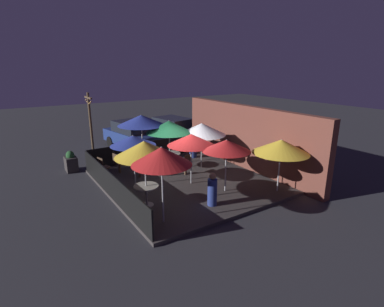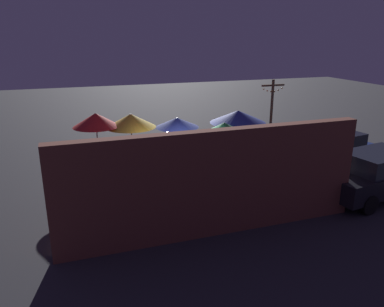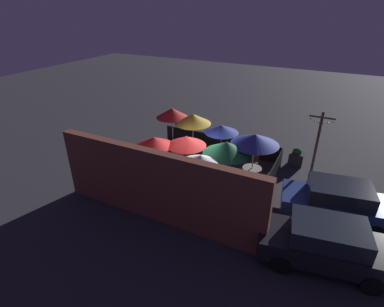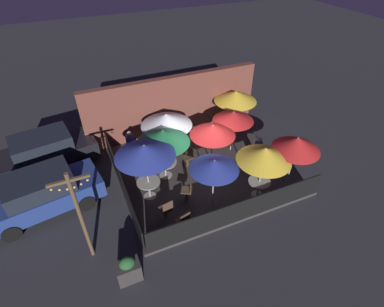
{
  "view_description": "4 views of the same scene",
  "coord_description": "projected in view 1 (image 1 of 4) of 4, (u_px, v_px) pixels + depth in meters",
  "views": [
    {
      "loc": [
        10.0,
        -6.11,
        4.74
      ],
      "look_at": [
        0.24,
        0.22,
        1.31
      ],
      "focal_mm": 28.0,
      "sensor_mm": 36.0,
      "label": 1
    },
    {
      "loc": [
        3.69,
        12.1,
        5.35
      ],
      "look_at": [
        -0.52,
        -0.14,
        1.23
      ],
      "focal_mm": 35.0,
      "sensor_mm": 36.0,
      "label": 2
    },
    {
      "loc": [
        -5.53,
        11.29,
        7.75
      ],
      "look_at": [
        0.41,
        -0.46,
        1.07
      ],
      "focal_mm": 28.0,
      "sensor_mm": 36.0,
      "label": 3
    },
    {
      "loc": [
        -4.37,
        -8.91,
        8.55
      ],
      "look_at": [
        -0.51,
        -0.04,
        1.11
      ],
      "focal_mm": 28.0,
      "sensor_mm": 36.0,
      "label": 4
    }
  ],
  "objects": [
    {
      "name": "dining_table_2",
      "position": [
        143.0,
        154.0,
        14.08
      ],
      "size": [
        0.89,
        0.89,
        0.78
      ],
      "color": "#9E998E",
      "rests_on": "patio_deck"
    },
    {
      "name": "light_post",
      "position": [
        91.0,
        124.0,
        14.84
      ],
      "size": [
        1.1,
        0.12,
        3.49
      ],
      "color": "brown",
      "rests_on": "ground_plane"
    },
    {
      "name": "ground_plane",
      "position": [
        184.0,
        183.0,
        12.58
      ],
      "size": [
        60.0,
        60.0,
        0.0
      ],
      "primitive_type": "plane",
      "color": "#2D2D33"
    },
    {
      "name": "patio_chair_0",
      "position": [
        103.0,
        167.0,
        12.57
      ],
      "size": [
        0.49,
        0.49,
        0.95
      ],
      "rotation": [
        0.0,
        0.0,
        1.84
      ],
      "color": "#4C3828",
      "rests_on": "patio_deck"
    },
    {
      "name": "patio_deck",
      "position": [
        184.0,
        181.0,
        12.56
      ],
      "size": [
        7.07,
        6.31,
        0.12
      ],
      "color": "#383333",
      "rests_on": "ground_plane"
    },
    {
      "name": "fence_side_left",
      "position": [
        148.0,
        150.0,
        15.22
      ],
      "size": [
        0.05,
        6.11,
        0.95
      ],
      "color": "black",
      "rests_on": "patio_deck"
    },
    {
      "name": "patio_chair_3",
      "position": [
        186.0,
        164.0,
        13.0
      ],
      "size": [
        0.46,
        0.46,
        0.95
      ],
      "rotation": [
        0.0,
        0.0,
        -2.97
      ],
      "color": "#4C3828",
      "rests_on": "patio_deck"
    },
    {
      "name": "patron_0",
      "position": [
        212.0,
        190.0,
        10.17
      ],
      "size": [
        0.46,
        0.46,
        1.18
      ],
      "rotation": [
        0.0,
        0.0,
        2.19
      ],
      "color": "navy",
      "rests_on": "patio_deck"
    },
    {
      "name": "patio_umbrella_2",
      "position": [
        141.0,
        120.0,
        13.62
      ],
      "size": [
        2.17,
        2.17,
        2.47
      ],
      "color": "#B2B2B7",
      "rests_on": "patio_deck"
    },
    {
      "name": "parked_car_1",
      "position": [
        173.0,
        130.0,
        18.76
      ],
      "size": [
        4.4,
        2.34,
        1.62
      ],
      "rotation": [
        0.0,
        0.0,
        0.16
      ],
      "color": "black",
      "rests_on": "ground_plane"
    },
    {
      "name": "patio_umbrella_1",
      "position": [
        169.0,
        127.0,
        13.39
      ],
      "size": [
        2.09,
        2.09,
        2.26
      ],
      "color": "#B2B2B7",
      "rests_on": "patio_deck"
    },
    {
      "name": "patio_umbrella_0",
      "position": [
        144.0,
        149.0,
        9.73
      ],
      "size": [
        1.98,
        1.98,
        2.28
      ],
      "color": "#B2B2B7",
      "rests_on": "patio_deck"
    },
    {
      "name": "planter_box",
      "position": [
        71.0,
        162.0,
        13.88
      ],
      "size": [
        0.71,
        0.5,
        0.97
      ],
      "color": "#332D2D",
      "rests_on": "ground_plane"
    },
    {
      "name": "parked_car_0",
      "position": [
        133.0,
        135.0,
        17.55
      ],
      "size": [
        4.34,
        2.36,
        1.62
      ],
      "rotation": [
        0.0,
        0.0,
        0.17
      ],
      "color": "navy",
      "rests_on": "ground_plane"
    },
    {
      "name": "patio_umbrella_4",
      "position": [
        191.0,
        140.0,
        11.69
      ],
      "size": [
        1.88,
        1.88,
        2.06
      ],
      "color": "#B2B2B7",
      "rests_on": "patio_deck"
    },
    {
      "name": "patio_umbrella_6",
      "position": [
        202.0,
        129.0,
        13.64
      ],
      "size": [
        2.21,
        2.21,
        2.1
      ],
      "color": "#B2B2B7",
      "rests_on": "patio_deck"
    },
    {
      "name": "dining_table_1",
      "position": [
        170.0,
        156.0,
        13.78
      ],
      "size": [
        0.99,
        0.99,
        0.75
      ],
      "color": "#9E998E",
      "rests_on": "patio_deck"
    },
    {
      "name": "patio_chair_1",
      "position": [
        139.0,
        166.0,
        12.66
      ],
      "size": [
        0.55,
        0.55,
        0.95
      ],
      "rotation": [
        0.0,
        0.0,
        2.61
      ],
      "color": "#4C3828",
      "rests_on": "patio_deck"
    },
    {
      "name": "patio_chair_2",
      "position": [
        118.0,
        162.0,
        13.24
      ],
      "size": [
        0.46,
        0.46,
        0.91
      ],
      "rotation": [
        0.0,
        0.0,
        1.75
      ],
      "color": "#4C3828",
      "rests_on": "patio_deck"
    },
    {
      "name": "patron_1",
      "position": [
        193.0,
        146.0,
        15.53
      ],
      "size": [
        0.46,
        0.46,
        1.31
      ],
      "rotation": [
        0.0,
        0.0,
        4.49
      ],
      "color": "navy",
      "rests_on": "patio_deck"
    },
    {
      "name": "patio_umbrella_5",
      "position": [
        162.0,
        156.0,
        8.6
      ],
      "size": [
        1.78,
        1.78,
        2.39
      ],
      "color": "#B2B2B7",
      "rests_on": "patio_deck"
    },
    {
      "name": "patio_umbrella_8",
      "position": [
        133.0,
        141.0,
        11.39
      ],
      "size": [
        1.75,
        1.75,
        2.07
      ],
      "color": "#B2B2B7",
      "rests_on": "patio_deck"
    },
    {
      "name": "patio_umbrella_3",
      "position": [
        226.0,
        146.0,
        10.97
      ],
      "size": [
        1.81,
        1.81,
        2.02
      ],
      "color": "#B2B2B7",
      "rests_on": "patio_deck"
    },
    {
      "name": "patio_umbrella_7",
      "position": [
        281.0,
        146.0,
        10.98
      ],
      "size": [
        2.1,
        2.1,
        2.02
      ],
      "color": "#B2B2B7",
      "rests_on": "patio_deck"
    },
    {
      "name": "building_wall",
      "position": [
        246.0,
        138.0,
        13.92
      ],
      "size": [
        8.67,
        0.36,
        3.0
      ],
      "color": "brown",
      "rests_on": "ground_plane"
    },
    {
      "name": "dining_table_0",
      "position": [
        146.0,
        190.0,
        10.14
      ],
      "size": [
        0.85,
        0.85,
        0.72
      ],
      "color": "#9E998E",
      "rests_on": "patio_deck"
    },
    {
      "name": "fence_front",
      "position": [
        111.0,
        185.0,
        10.78
      ],
      "size": [
        6.87,
        0.05,
        0.95
      ],
      "color": "black",
      "rests_on": "patio_deck"
    }
  ]
}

